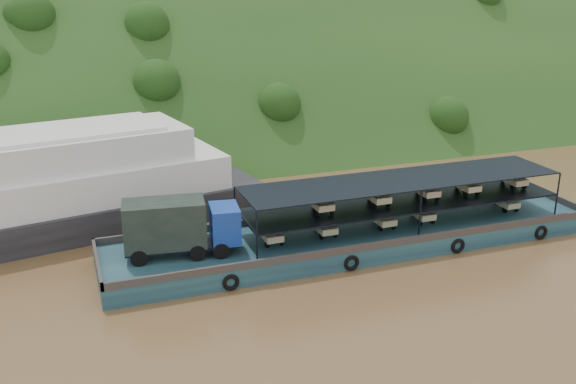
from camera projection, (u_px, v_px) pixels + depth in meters
name	position (u px, v px, depth m)	size (l,w,h in m)	color
ground	(329.00, 244.00, 45.30)	(160.00, 160.00, 0.00)	brown
hillside	(210.00, 133.00, 77.34)	(140.00, 28.00, 28.00)	#193613
cargo_barge	(338.00, 233.00, 44.25)	(35.00, 7.18, 4.86)	#132B42
passenger_ferry	(8.00, 194.00, 45.76)	(37.99, 15.91, 7.48)	black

